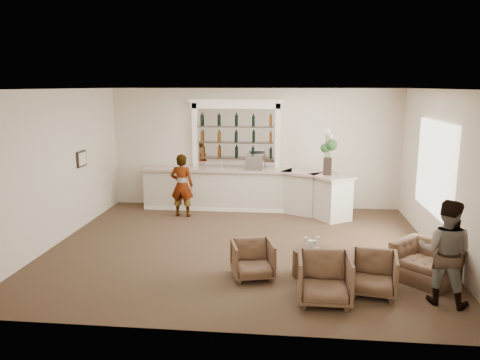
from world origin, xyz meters
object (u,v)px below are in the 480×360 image
Objects in this scene: bar_counter at (247,190)px; cocktail_table at (311,263)px; armchair_right at (373,273)px; armchair_far at (427,262)px; sommelier at (182,185)px; armchair_center at (324,279)px; espresso_machine at (255,163)px; guest at (445,252)px; armchair_left at (253,259)px; flower_vase at (328,149)px.

bar_counter is 8.39× the size of cocktail_table.
armchair_right reaches higher than armchair_far.
bar_counter is 5.61m from armchair_right.
armchair_far is at bearing 148.87° from sommelier.
cocktail_table is at bearing 98.25° from armchair_center.
sommelier reaches higher than armchair_far.
bar_counter reaches higher than armchair_center.
bar_counter is 0.80m from espresso_machine.
bar_counter is at bearing -31.88° from guest.
espresso_machine is (-2.32, 4.96, 1.00)m from armchair_right.
guest is 0.99m from armchair_far.
armchair_center is (-1.85, -0.17, -0.45)m from guest.
bar_counter reaches higher than armchair_left.
cocktail_table is at bearing -5.59° from armchair_left.
flower_vase reaches higher than cocktail_table.
cocktail_table is 2.00m from armchair_far.
armchair_right is 0.65× the size of flower_vase.
guest is 2.20× the size of armchair_right.
cocktail_table is at bearing 0.83° from guest.
armchair_left is at bearing -83.27° from espresso_machine.
cocktail_table is 1.04m from armchair_center.
armchair_far is (3.56, -4.37, -0.24)m from bar_counter.
sommelier is 3.60× the size of espresso_machine.
armchair_right is (0.97, -0.63, 0.09)m from cocktail_table.
armchair_left is at bearing 11.28° from guest.
armchair_center is 0.91m from armchair_right.
flower_vase reaches higher than sommelier.
guest is at bearing -2.65° from armchair_right.
bar_counter is at bearing 172.53° from armchair_far.
armchair_center is at bearing -50.15° from armchair_left.
armchair_center is 1.12× the size of armchair_right.
sommelier reaches higher than bar_counter.
armchair_far is at bearing -11.62° from armchair_left.
armchair_center is at bearing -107.82° from armchair_far.
cocktail_table is (1.56, -4.37, -0.32)m from bar_counter.
cocktail_table is 1.16m from armchair_right.
cocktail_table is 1.49× the size of espresso_machine.
armchair_center is at bearing -72.36° from bar_counter.
armchair_far is at bearing -66.22° from guest.
armchair_far is 5.56m from espresso_machine.
armchair_left is 0.71× the size of armchair_far.
armchair_far is at bearing 41.01° from armchair_right.
armchair_center is at bearing -71.44° from espresso_machine.
guest is at bearing 143.02° from sommelier.
flower_vase is (-1.46, 4.68, 0.96)m from guest.
sommelier reaches higher than cocktail_table.
sommelier is at bearing 143.90° from armchair_right.
armchair_left is 0.97× the size of armchair_right.
flower_vase is (-1.46, 3.83, 1.46)m from armchair_far.
armchair_right is at bearing 25.28° from armchair_center.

